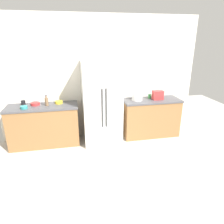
{
  "coord_description": "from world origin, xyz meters",
  "views": [
    {
      "loc": [
        -0.68,
        -2.8,
        2.3
      ],
      "look_at": [
        -0.02,
        0.49,
        1.09
      ],
      "focal_mm": 32.63,
      "sensor_mm": 36.0,
      "label": 1
    }
  ],
  "objects_px": {
    "bowl_a": "(35,104)",
    "bottle_a": "(47,101)",
    "refrigerator": "(102,103)",
    "toaster": "(158,95)",
    "cup_b": "(150,96)",
    "bowl_b": "(24,107)",
    "cup_a": "(23,103)",
    "rice_cooker": "(137,95)",
    "bowl_c": "(59,102)"
  },
  "relations": [
    {
      "from": "bottle_a",
      "to": "bowl_b",
      "type": "xyz_separation_m",
      "value": [
        -0.45,
        -0.12,
        -0.07
      ]
    },
    {
      "from": "refrigerator",
      "to": "bowl_c",
      "type": "relative_size",
      "value": 10.93
    },
    {
      "from": "cup_a",
      "to": "bowl_a",
      "type": "height_order",
      "value": "cup_a"
    },
    {
      "from": "bottle_a",
      "to": "cup_a",
      "type": "bearing_deg",
      "value": 163.07
    },
    {
      "from": "bowl_b",
      "to": "cup_b",
      "type": "bearing_deg",
      "value": 4.8
    },
    {
      "from": "bowl_c",
      "to": "bowl_b",
      "type": "bearing_deg",
      "value": -161.61
    },
    {
      "from": "refrigerator",
      "to": "rice_cooker",
      "type": "relative_size",
      "value": 6.77
    },
    {
      "from": "rice_cooker",
      "to": "cup_b",
      "type": "xyz_separation_m",
      "value": [
        0.36,
        0.12,
        -0.08
      ]
    },
    {
      "from": "toaster",
      "to": "cup_b",
      "type": "height_order",
      "value": "toaster"
    },
    {
      "from": "rice_cooker",
      "to": "bowl_c",
      "type": "xyz_separation_m",
      "value": [
        -1.81,
        0.11,
        -0.1
      ]
    },
    {
      "from": "cup_b",
      "to": "bowl_a",
      "type": "height_order",
      "value": "cup_b"
    },
    {
      "from": "refrigerator",
      "to": "bottle_a",
      "type": "bearing_deg",
      "value": 176.11
    },
    {
      "from": "refrigerator",
      "to": "cup_a",
      "type": "distance_m",
      "value": 1.73
    },
    {
      "from": "cup_b",
      "to": "bowl_b",
      "type": "height_order",
      "value": "cup_b"
    },
    {
      "from": "refrigerator",
      "to": "toaster",
      "type": "bearing_deg",
      "value": 2.5
    },
    {
      "from": "bottle_a",
      "to": "cup_a",
      "type": "height_order",
      "value": "bottle_a"
    },
    {
      "from": "refrigerator",
      "to": "bowl_b",
      "type": "height_order",
      "value": "refrigerator"
    },
    {
      "from": "bottle_a",
      "to": "bowl_a",
      "type": "height_order",
      "value": "bottle_a"
    },
    {
      "from": "refrigerator",
      "to": "rice_cooker",
      "type": "height_order",
      "value": "refrigerator"
    },
    {
      "from": "cup_b",
      "to": "bowl_c",
      "type": "relative_size",
      "value": 0.58
    },
    {
      "from": "refrigerator",
      "to": "bowl_c",
      "type": "height_order",
      "value": "refrigerator"
    },
    {
      "from": "bottle_a",
      "to": "cup_a",
      "type": "distance_m",
      "value": 0.54
    },
    {
      "from": "toaster",
      "to": "cup_b",
      "type": "xyz_separation_m",
      "value": [
        -0.15,
        0.14,
        -0.06
      ]
    },
    {
      "from": "bowl_a",
      "to": "bottle_a",
      "type": "bearing_deg",
      "value": -18.56
    },
    {
      "from": "cup_a",
      "to": "bowl_a",
      "type": "xyz_separation_m",
      "value": [
        0.26,
        -0.07,
        -0.02
      ]
    },
    {
      "from": "bowl_a",
      "to": "bowl_b",
      "type": "distance_m",
      "value": 0.28
    },
    {
      "from": "bottle_a",
      "to": "cup_b",
      "type": "distance_m",
      "value": 2.42
    },
    {
      "from": "toaster",
      "to": "bowl_b",
      "type": "height_order",
      "value": "toaster"
    },
    {
      "from": "bowl_c",
      "to": "refrigerator",
      "type": "bearing_deg",
      "value": -11.47
    },
    {
      "from": "toaster",
      "to": "bowl_a",
      "type": "relative_size",
      "value": 1.28
    },
    {
      "from": "cup_a",
      "to": "refrigerator",
      "type": "bearing_deg",
      "value": -7.93
    },
    {
      "from": "toaster",
      "to": "bottle_a",
      "type": "height_order",
      "value": "bottle_a"
    },
    {
      "from": "bowl_a",
      "to": "toaster",
      "type": "bearing_deg",
      "value": -2.18
    },
    {
      "from": "cup_b",
      "to": "bowl_b",
      "type": "bearing_deg",
      "value": -175.2
    },
    {
      "from": "bowl_c",
      "to": "bowl_a",
      "type": "bearing_deg",
      "value": -177.15
    },
    {
      "from": "refrigerator",
      "to": "cup_b",
      "type": "relative_size",
      "value": 18.91
    },
    {
      "from": "rice_cooker",
      "to": "bowl_a",
      "type": "xyz_separation_m",
      "value": [
        -2.31,
        0.08,
        -0.1
      ]
    },
    {
      "from": "bowl_b",
      "to": "bowl_c",
      "type": "xyz_separation_m",
      "value": [
        0.7,
        0.23,
        -0.0
      ]
    },
    {
      "from": "rice_cooker",
      "to": "cup_a",
      "type": "relative_size",
      "value": 2.81
    },
    {
      "from": "bottle_a",
      "to": "cup_b",
      "type": "xyz_separation_m",
      "value": [
        2.42,
        0.12,
        -0.04
      ]
    },
    {
      "from": "rice_cooker",
      "to": "bowl_c",
      "type": "relative_size",
      "value": 1.61
    },
    {
      "from": "rice_cooker",
      "to": "bowl_c",
      "type": "distance_m",
      "value": 1.82
    },
    {
      "from": "rice_cooker",
      "to": "bowl_b",
      "type": "xyz_separation_m",
      "value": [
        -2.51,
        -0.12,
        -0.1
      ]
    },
    {
      "from": "cup_a",
      "to": "bowl_b",
      "type": "relative_size",
      "value": 0.67
    },
    {
      "from": "bowl_a",
      "to": "bowl_b",
      "type": "height_order",
      "value": "same"
    },
    {
      "from": "toaster",
      "to": "bottle_a",
      "type": "relative_size",
      "value": 1.04
    },
    {
      "from": "rice_cooker",
      "to": "bottle_a",
      "type": "xyz_separation_m",
      "value": [
        -2.06,
        -0.0,
        -0.03
      ]
    },
    {
      "from": "bowl_c",
      "to": "cup_a",
      "type": "bearing_deg",
      "value": 176.56
    },
    {
      "from": "bottle_a",
      "to": "cup_b",
      "type": "height_order",
      "value": "bottle_a"
    },
    {
      "from": "toaster",
      "to": "bowl_b",
      "type": "bearing_deg",
      "value": -178.11
    }
  ]
}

